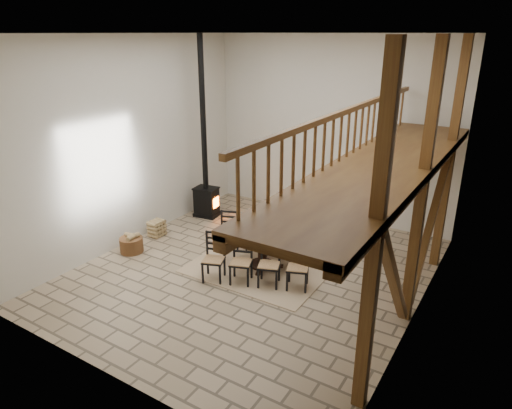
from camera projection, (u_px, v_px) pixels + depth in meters
The scene contains 7 objects.
ground at pixel (253, 270), 10.25m from camera, with size 8.00×8.00×0.00m, color tan.
room_shell at pixel (306, 146), 8.59m from camera, with size 7.02×8.02×5.01m.
rug at pixel (262, 266), 10.44m from camera, with size 3.00×2.50×0.02m, color tan.
dining_table at pixel (262, 251), 10.31m from camera, with size 2.81×2.68×1.17m.
wood_stove at pixel (206, 179), 12.91m from camera, with size 0.72×0.59×5.00m.
log_basket at pixel (131, 244), 11.06m from camera, with size 0.56×0.56×0.46m.
log_stack at pixel (157, 228), 11.92m from camera, with size 0.32×0.43×0.43m.
Camera 1 is at (4.83, -7.66, 5.02)m, focal length 32.00 mm.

